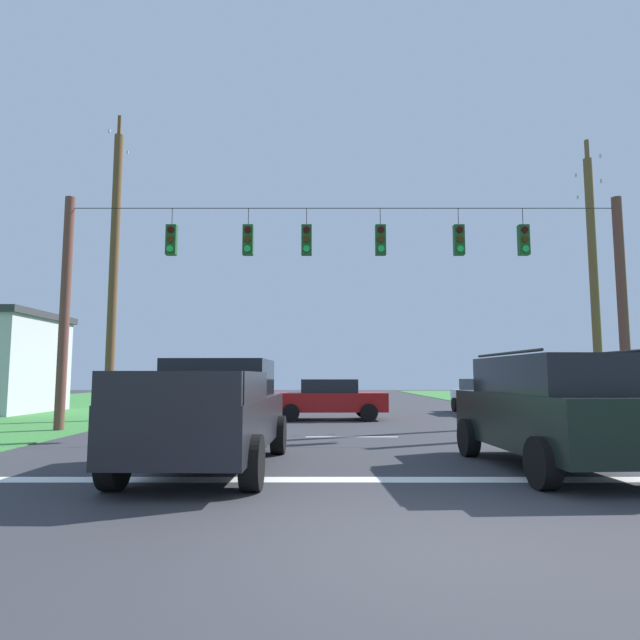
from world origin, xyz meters
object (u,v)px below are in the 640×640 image
at_px(suv_black, 550,409).
at_px(distant_car_oncoming, 326,399).
at_px(distant_car_crossing_white, 482,395).
at_px(pickup_truck, 211,413).
at_px(utility_pole_mid_right, 591,280).
at_px(overhead_signal_span, 343,292).
at_px(utility_pole_near_left, 111,270).

xyz_separation_m(suv_black, distant_car_oncoming, (-3.79, 10.94, -0.27)).
bearing_deg(distant_car_crossing_white, pickup_truck, -123.31).
height_order(distant_car_oncoming, utility_pole_mid_right, utility_pole_mid_right).
height_order(distant_car_crossing_white, utility_pole_mid_right, utility_pole_mid_right).
bearing_deg(overhead_signal_span, suv_black, -63.48).
distance_m(distant_car_oncoming, utility_pole_near_left, 9.45).
bearing_deg(overhead_signal_span, utility_pole_mid_right, 17.49).
xyz_separation_m(suv_black, utility_pole_near_left, (-11.89, 10.24, 4.54)).
bearing_deg(distant_car_oncoming, pickup_truck, -101.89).
xyz_separation_m(distant_car_crossing_white, utility_pole_near_left, (-15.05, -3.98, 4.81)).
height_order(distant_car_crossing_white, distant_car_oncoming, same).
xyz_separation_m(utility_pole_mid_right, utility_pole_near_left, (-17.74, 0.63, 0.48)).
bearing_deg(distant_car_crossing_white, utility_pole_near_left, -165.18).
bearing_deg(distant_car_crossing_white, overhead_signal_span, -130.90).
height_order(overhead_signal_span, distant_car_crossing_white, overhead_signal_span).
xyz_separation_m(distant_car_oncoming, utility_pole_near_left, (-8.11, -0.70, 4.81)).
bearing_deg(suv_black, utility_pole_near_left, 139.27).
relative_size(distant_car_crossing_white, utility_pole_near_left, 0.37).
height_order(pickup_truck, suv_black, suv_black).
xyz_separation_m(overhead_signal_span, suv_black, (3.35, -6.71, -3.16)).
xyz_separation_m(pickup_truck, distant_car_oncoming, (2.26, 10.72, -0.18)).
bearing_deg(utility_pole_near_left, suv_black, -40.73).
distance_m(utility_pole_mid_right, utility_pole_near_left, 17.76).
height_order(pickup_truck, utility_pole_near_left, utility_pole_near_left).
xyz_separation_m(pickup_truck, distant_car_crossing_white, (9.20, 14.00, -0.18)).
relative_size(overhead_signal_span, distant_car_crossing_white, 3.98).
distance_m(overhead_signal_span, utility_pole_near_left, 9.35).
height_order(suv_black, utility_pole_near_left, utility_pole_near_left).
bearing_deg(utility_pole_near_left, utility_pole_mid_right, -2.04).
distance_m(suv_black, utility_pole_near_left, 16.34).
relative_size(pickup_truck, suv_black, 1.11).
height_order(suv_black, utility_pole_mid_right, utility_pole_mid_right).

